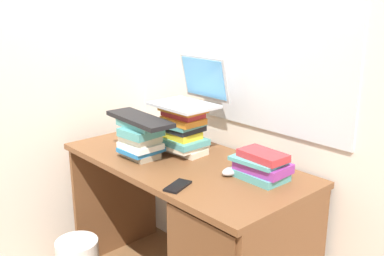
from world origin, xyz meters
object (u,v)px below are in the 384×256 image
book_stack_keyboard_riser (141,139)px  book_stack_side (262,165)px  book_stack_tall (183,131)px  keyboard (139,119)px  cell_phone (178,186)px  desk (226,251)px  mug (148,131)px  laptop (192,94)px  computer_mouse (231,171)px

book_stack_keyboard_riser → book_stack_side: bearing=21.5°
book_stack_tall → keyboard: book_stack_tall is taller
book_stack_tall → book_stack_keyboard_riser: bearing=-115.8°
book_stack_side → cell_phone: book_stack_side is taller
desk → mug: 0.83m
desk → book_stack_keyboard_riser: (-0.51, -0.10, 0.44)m
book_stack_tall → keyboard: size_ratio=0.59×
book_stack_tall → laptop: size_ratio=0.78×
laptop → mug: (-0.31, -0.06, -0.26)m
mug → cell_phone: (0.63, -0.31, -0.04)m
book_stack_side → book_stack_keyboard_riser: bearing=-158.5°
book_stack_tall → keyboard: bearing=-114.9°
book_stack_tall → computer_mouse: size_ratio=2.39×
book_stack_side → keyboard: keyboard is taller
laptop → computer_mouse: bearing=-15.0°
book_stack_tall → book_stack_side: bearing=3.8°
computer_mouse → desk: bearing=-57.3°
book_stack_keyboard_riser → book_stack_side: 0.63m
laptop → cell_phone: 0.57m
book_stack_tall → book_stack_side: size_ratio=1.00×
desk → book_stack_side: 0.44m
mug → cell_phone: bearing=-26.4°
book_stack_tall → laptop: 0.20m
book_stack_side → keyboard: 0.65m
laptop → keyboard: size_ratio=0.76×
book_stack_side → mug: book_stack_side is taller
book_stack_keyboard_riser → computer_mouse: book_stack_keyboard_riser is taller
book_stack_tall → computer_mouse: book_stack_tall is taller
book_stack_tall → mug: (-0.31, 0.00, -0.07)m
keyboard → computer_mouse: keyboard is taller
book_stack_keyboard_riser → keyboard: keyboard is taller
book_stack_keyboard_riser → laptop: size_ratio=0.77×
desk → cell_phone: bearing=-115.9°
book_stack_tall → mug: book_stack_tall is taller
desk → computer_mouse: size_ratio=12.40×
laptop → cell_phone: size_ratio=2.34×
book_stack_side → cell_phone: 0.39m
book_stack_keyboard_riser → cell_phone: size_ratio=1.79×
book_stack_tall → cell_phone: bearing=-44.1°
book_stack_keyboard_riser → mug: 0.30m
computer_mouse → mug: mug is taller
laptop → book_stack_keyboard_riser: bearing=-110.8°
computer_mouse → cell_phone: (-0.06, -0.27, -0.01)m
book_stack_keyboard_riser → cell_phone: bearing=-14.6°
book_stack_side → cell_phone: (-0.18, -0.34, -0.06)m
book_stack_side → book_stack_tall: bearing=-176.2°
mug → cell_phone: size_ratio=0.84×
computer_mouse → cell_phone: computer_mouse is taller
mug → cell_phone: 0.70m
desk → laptop: laptop is taller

